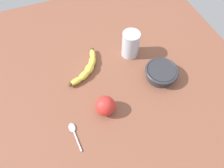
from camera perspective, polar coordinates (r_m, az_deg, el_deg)
name	(u,v)px	position (r cm, az deg, el deg)	size (l,w,h in cm)	color
wooden_tabletop	(106,79)	(89.22, -1.67, 1.30)	(120.00, 120.00, 3.00)	brown
banana	(87,68)	(89.27, -6.75, 4.34)	(16.71, 15.91, 3.45)	#F1E449
smoothie_glass	(130,45)	(92.37, 5.03, 10.50)	(7.45, 7.45, 11.97)	silver
ceramic_bowl	(161,73)	(88.00, 13.22, 2.99)	(13.60, 13.60, 4.90)	#2D2D33
apple_fruit	(105,106)	(76.82, -1.85, -5.95)	(7.48, 7.48, 7.48)	red
teaspoon	(73,129)	(77.98, -10.62, -11.98)	(11.28, 2.69, 0.80)	silver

